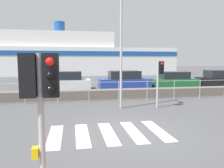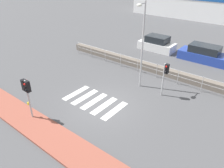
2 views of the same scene
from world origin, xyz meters
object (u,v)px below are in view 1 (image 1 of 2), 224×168
(parked_car_blue, at_px, (124,81))
(parked_car_green, at_px, (174,80))
(traffic_light_near, at_px, (40,91))
(ferry_boat, at_px, (78,57))
(parked_car_white, at_px, (68,82))
(parked_car_black, at_px, (219,79))
(traffic_light_far, at_px, (160,74))
(streetlamp, at_px, (122,33))

(parked_car_blue, xyz_separation_m, parked_car_green, (4.82, 0.00, -0.05))
(traffic_light_near, distance_m, ferry_boat, 35.37)
(ferry_boat, bearing_deg, parked_car_white, -94.46)
(parked_car_blue, relative_size, parked_car_green, 1.06)
(traffic_light_near, height_order, parked_car_black, traffic_light_near)
(parked_car_black, bearing_deg, parked_car_blue, 180.00)
(traffic_light_near, distance_m, parked_car_black, 21.65)
(traffic_light_far, bearing_deg, ferry_boat, 97.01)
(parked_car_white, xyz_separation_m, parked_car_green, (9.88, 0.00, -0.05))
(streetlamp, distance_m, parked_car_green, 11.34)
(streetlamp, xyz_separation_m, parked_car_green, (6.98, 8.33, -3.25))
(traffic_light_near, bearing_deg, traffic_light_far, 55.43)
(traffic_light_far, xyz_separation_m, ferry_boat, (-3.44, 27.96, 1.25))
(parked_car_black, bearing_deg, traffic_light_far, -139.38)
(parked_car_blue, bearing_deg, parked_car_black, 0.00)
(traffic_light_far, distance_m, parked_car_white, 9.79)
(traffic_light_near, distance_m, parked_car_white, 15.78)
(ferry_boat, xyz_separation_m, parked_car_blue, (3.53, -19.60, -2.40))
(streetlamp, bearing_deg, traffic_light_far, -0.95)
(traffic_light_near, xyz_separation_m, streetlamp, (3.01, 7.40, 1.82))
(ferry_boat, bearing_deg, parked_car_black, -56.07)
(traffic_light_far, distance_m, ferry_boat, 28.19)
(traffic_light_near, bearing_deg, parked_car_green, 57.58)
(traffic_light_near, bearing_deg, parked_car_white, 89.60)
(parked_car_white, bearing_deg, ferry_boat, 85.54)
(parked_car_black, bearing_deg, parked_car_white, 180.00)
(traffic_light_near, xyz_separation_m, parked_car_black, (14.82, 15.72, -1.39))
(traffic_light_far, bearing_deg, parked_car_black, 40.62)
(traffic_light_near, distance_m, traffic_light_far, 8.94)
(traffic_light_far, height_order, ferry_boat, ferry_boat)
(streetlamp, height_order, parked_car_white, streetlamp)
(streetlamp, height_order, parked_car_black, streetlamp)
(traffic_light_far, bearing_deg, parked_car_white, 120.71)
(traffic_light_far, distance_m, parked_car_green, 9.77)
(traffic_light_near, height_order, streetlamp, streetlamp)
(parked_car_blue, bearing_deg, streetlamp, -104.53)
(parked_car_white, xyz_separation_m, parked_car_black, (14.71, 0.00, -0.00))
(traffic_light_near, xyz_separation_m, traffic_light_far, (5.07, 7.36, -0.23))
(streetlamp, height_order, parked_car_green, streetlamp)
(traffic_light_near, relative_size, parked_car_blue, 0.57)
(streetlamp, bearing_deg, ferry_boat, 92.82)
(traffic_light_near, height_order, parked_car_white, traffic_light_near)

